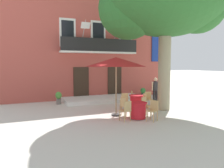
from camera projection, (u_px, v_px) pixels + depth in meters
ground_plane at (115, 113)px, 11.01m from camera, size 120.00×120.00×0.00m
building_facade at (90, 49)px, 17.40m from camera, size 13.00×5.09×7.50m
entrance_step_platform at (104, 99)px, 14.85m from camera, size 5.51×2.32×0.25m
plane_tree at (164, 2)px, 11.43m from camera, size 6.68×5.86×7.90m
cafe_table_near_tree at (137, 101)px, 12.25m from camera, size 0.86×0.86×0.76m
cafe_chair_near_tree_0 at (149, 98)px, 12.46m from camera, size 0.47×0.47×0.91m
cafe_chair_near_tree_1 at (133, 97)px, 12.98m from camera, size 0.52×0.52×0.91m
cafe_chair_near_tree_2 at (124, 100)px, 12.01m from camera, size 0.47×0.47×0.91m
cafe_chair_near_tree_3 at (143, 101)px, 11.53m from camera, size 0.46×0.46×0.91m
cafe_table_middle at (138, 110)px, 9.93m from camera, size 0.86×0.86×0.76m
cafe_chair_middle_0 at (153, 109)px, 9.50m from camera, size 0.54×0.54×0.91m
cafe_chair_middle_1 at (146, 105)px, 10.52m from camera, size 0.53×0.53×0.91m
cafe_chair_middle_2 at (125, 105)px, 10.42m from camera, size 0.51×0.51×0.91m
cafe_chair_middle_3 at (126, 110)px, 9.43m from camera, size 0.47×0.47×0.91m
cafe_umbrella at (116, 62)px, 10.31m from camera, size 2.90×2.90×2.85m
ground_planter_left at (59, 97)px, 13.50m from camera, size 0.38×0.38×0.79m
ground_planter_right at (143, 92)px, 16.03m from camera, size 0.39×0.39×0.75m
pedestrian_near_entrance at (155, 90)px, 13.16m from camera, size 0.53×0.40×1.69m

